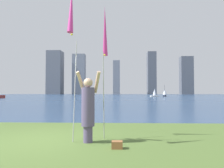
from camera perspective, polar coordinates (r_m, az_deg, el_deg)
ground at (r=57.23m, az=-0.22°, el=-3.51°), size 120.00×138.00×0.12m
person at (r=6.11m, az=-6.32°, el=-6.06°), size 0.73×0.54×2.00m
kite_flag_left at (r=6.24m, az=-10.68°, el=17.85°), size 0.16×0.95×4.29m
kite_flag_right at (r=7.03m, az=-1.86°, el=13.15°), size 0.16×0.98×4.09m
bag at (r=5.57m, az=1.35°, el=-15.74°), size 0.27×0.22×0.18m
sailboat_0 at (r=62.30m, az=13.73°, el=-2.28°), size 1.43×2.22×3.42m
sailboat_2 at (r=61.40m, az=11.12°, el=-2.35°), size 2.19×1.49×3.35m
skyline_tower_0 at (r=122.63m, az=-14.78°, el=2.88°), size 7.82×7.88×23.58m
skyline_tower_1 at (r=119.65m, az=-8.71°, el=2.56°), size 6.81×4.75×21.93m
skyline_tower_2 at (r=112.11m, az=1.20°, el=1.68°), size 3.49×5.80×17.39m
skyline_tower_3 at (r=118.67m, az=10.37°, el=2.82°), size 4.50×6.38×22.80m
skyline_tower_4 at (r=117.15m, az=19.03°, el=2.12°), size 6.18×4.71×19.38m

